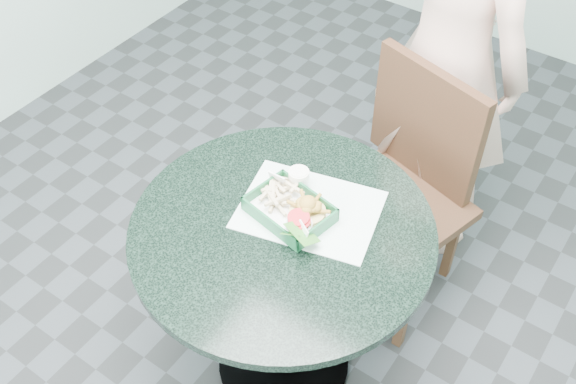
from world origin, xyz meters
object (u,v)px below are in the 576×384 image
Objects in this scene: diner_person at (453,27)px; sauce_ramekin at (291,179)px; crab_sandwich at (308,210)px; dining_chair at (405,177)px; food_basket at (290,216)px; cafe_table at (283,268)px.

sauce_ramekin is at bearing 90.33° from diner_person.
crab_sandwich is (-0.03, -0.84, -0.18)m from diner_person.
diner_person is 18.26× the size of crab_sandwich.
dining_chair is 3.95× the size of food_basket.
dining_chair is at bearing 80.54° from cafe_table.
diner_person is 31.00× the size of sauce_ramekin.
food_basket is (-0.11, -0.57, 0.23)m from dining_chair.
sauce_ramekin reaches higher than cafe_table.
cafe_table is at bearing -114.53° from crab_sandwich.
dining_chair is 0.60m from crab_sandwich.
cafe_table is 0.63m from dining_chair.
dining_chair is at bearing 78.80° from food_basket.
cafe_table is 0.28m from sauce_ramekin.
sauce_ramekin is (-0.07, 0.15, 0.22)m from cafe_table.
crab_sandwich is (0.04, 0.08, 0.22)m from cafe_table.
diner_person is (0.07, 0.92, 0.40)m from cafe_table.
food_basket is at bearing 95.75° from diner_person.
food_basket is 2.18× the size of crab_sandwich.
sauce_ramekin is (-0.18, -0.46, 0.27)m from dining_chair.
crab_sandwich reaches higher than sauce_ramekin.
diner_person reaches higher than sauce_ramekin.
diner_person is at bearing 87.99° from crab_sandwich.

